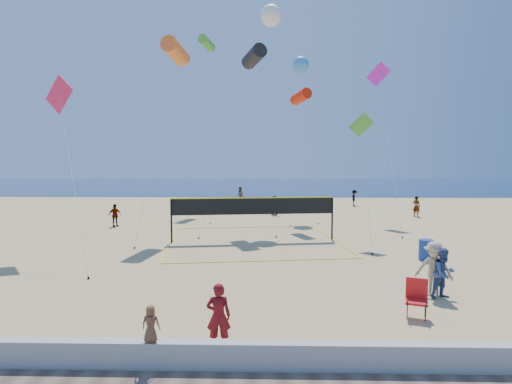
{
  "coord_description": "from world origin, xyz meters",
  "views": [
    {
      "loc": [
        -0.05,
        -11.31,
        4.51
      ],
      "look_at": [
        -0.36,
        2.0,
        3.45
      ],
      "focal_mm": 28.0,
      "sensor_mm": 36.0,
      "label": 1
    }
  ],
  "objects_px": {
    "camp_chair": "(417,296)",
    "volleyball_net": "(253,211)",
    "trash_barrel": "(426,250)",
    "woman": "(219,316)"
  },
  "relations": [
    {
      "from": "camp_chair",
      "to": "volleyball_net",
      "type": "relative_size",
      "value": 0.12
    },
    {
      "from": "camp_chair",
      "to": "trash_barrel",
      "type": "xyz_separation_m",
      "value": [
        2.92,
        6.65,
        -0.16
      ]
    },
    {
      "from": "camp_chair",
      "to": "trash_barrel",
      "type": "bearing_deg",
      "value": 85.63
    },
    {
      "from": "woman",
      "to": "trash_barrel",
      "type": "height_order",
      "value": "woman"
    },
    {
      "from": "camp_chair",
      "to": "woman",
      "type": "bearing_deg",
      "value": -139.98
    },
    {
      "from": "camp_chair",
      "to": "volleyball_net",
      "type": "distance_m",
      "value": 11.92
    },
    {
      "from": "woman",
      "to": "camp_chair",
      "type": "distance_m",
      "value": 5.84
    },
    {
      "from": "volleyball_net",
      "to": "camp_chair",
      "type": "bearing_deg",
      "value": -72.52
    },
    {
      "from": "trash_barrel",
      "to": "volleyball_net",
      "type": "bearing_deg",
      "value": 152.59
    },
    {
      "from": "woman",
      "to": "trash_barrel",
      "type": "distance_m",
      "value": 12.09
    }
  ]
}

